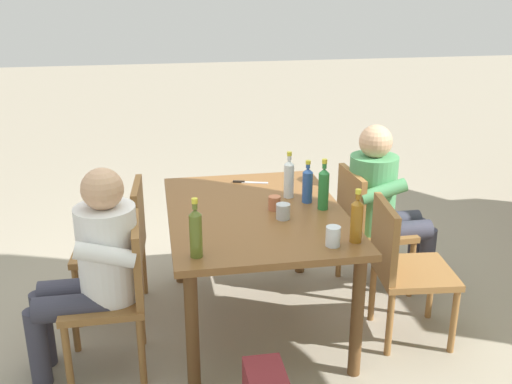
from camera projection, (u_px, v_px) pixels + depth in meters
ground_plane at (256, 321)px, 3.84m from camera, size 24.00×24.00×0.00m
dining_table at (256, 225)px, 3.61m from camera, size 1.40×1.05×0.76m
chair_far_left at (366, 224)px, 4.10m from camera, size 0.46×0.46×0.87m
chair_near_right at (117, 289)px, 3.25m from camera, size 0.45×0.45×0.87m
chair_near_left at (121, 241)px, 3.83m from camera, size 0.47×0.47×0.87m
chair_far_right at (402, 264)px, 3.53m from camera, size 0.48×0.48×0.87m
person_in_white_shirt at (383, 200)px, 4.06m from camera, size 0.47×0.61×1.18m
person_in_plaid_shirt at (94, 263)px, 3.17m from camera, size 0.47×0.61×1.18m
bottle_blue at (307, 184)px, 3.68m from camera, size 0.06×0.06×0.27m
bottle_clear at (289, 178)px, 3.76m from camera, size 0.06×0.06×0.30m
bottle_green at (324, 188)px, 3.56m from camera, size 0.06×0.06×0.31m
bottle_olive at (196, 232)px, 2.96m from camera, size 0.06×0.06×0.31m
bottle_amber at (357, 219)px, 3.13m from camera, size 0.06×0.06×0.29m
cup_glass at (333, 236)px, 3.10m from camera, size 0.08×0.08×0.11m
cup_terracotta at (275, 203)px, 3.58m from camera, size 0.07×0.07×0.08m
cup_steel at (283, 211)px, 3.45m from camera, size 0.08×0.08×0.09m
table_knife at (248, 182)px, 4.06m from camera, size 0.09×0.24×0.01m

